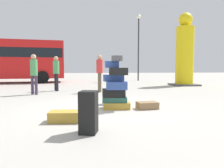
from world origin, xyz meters
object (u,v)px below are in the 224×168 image
object	(u,v)px
yellow_dummy_statue	(185,53)
lamp_post	(139,37)
suitcase_tan_behind_tower	(66,116)
suitcase_black_foreground_near	(89,112)
person_bearded_onlooker	(56,70)
person_tourist_with_camera	(100,70)
suitcase_charcoal_foreground_far	(114,94)
parked_bus	(3,58)
suitcase_tower	(115,88)
suitcase_charcoal_upright_blue	(115,93)
suitcase_brown_right_side	(147,105)
person_passerby_in_red	(34,71)

from	to	relation	value
yellow_dummy_statue	lamp_post	size ratio (longest dim) A/B	0.80
suitcase_tan_behind_tower	suitcase_black_foreground_near	distance (m)	1.00
person_bearded_onlooker	lamp_post	size ratio (longest dim) A/B	0.30
person_bearded_onlooker	person_tourist_with_camera	size ratio (longest dim) A/B	0.98
suitcase_charcoal_foreground_far	parked_bus	distance (m)	12.42
parked_bus	lamp_post	size ratio (longest dim) A/B	1.57
suitcase_tower	parked_bus	size ratio (longest dim) A/B	0.16
suitcase_black_foreground_near	person_tourist_with_camera	world-z (taller)	person_tourist_with_camera
lamp_post	suitcase_tower	bearing A→B (deg)	-106.99
suitcase_charcoal_foreground_far	person_bearded_onlooker	bearing A→B (deg)	122.43
person_tourist_with_camera	yellow_dummy_statue	xyz separation A→B (m)	(5.67, 3.12, 1.02)
suitcase_charcoal_upright_blue	parked_bus	bearing A→B (deg)	156.07
suitcase_tower	suitcase_tan_behind_tower	world-z (taller)	suitcase_tower
suitcase_tan_behind_tower	person_bearded_onlooker	size ratio (longest dim) A/B	0.42
suitcase_tower	suitcase_charcoal_upright_blue	size ratio (longest dim) A/B	2.47
suitcase_tower	person_tourist_with_camera	xyz separation A→B (m)	(-0.17, 4.02, 0.47)
parked_bus	lamp_post	xyz separation A→B (m)	(10.74, 1.49, 1.95)
suitcase_tower	person_bearded_onlooker	bearing A→B (deg)	114.99
suitcase_brown_right_side	parked_bus	bearing A→B (deg)	118.40
suitcase_black_foreground_near	parked_bus	bearing A→B (deg)	129.44
suitcase_charcoal_foreground_far	suitcase_black_foreground_near	bearing A→B (deg)	-103.37
person_bearded_onlooker	person_passerby_in_red	size ratio (longest dim) A/B	1.00
suitcase_tower	person_bearded_onlooker	distance (m)	5.35
suitcase_tan_behind_tower	suitcase_charcoal_foreground_far	size ratio (longest dim) A/B	1.14
suitcase_charcoal_upright_blue	suitcase_black_foreground_near	distance (m)	4.94
person_tourist_with_camera	parked_bus	distance (m)	9.73
suitcase_charcoal_foreground_far	suitcase_charcoal_upright_blue	size ratio (longest dim) A/B	1.05
person_bearded_onlooker	yellow_dummy_statue	size ratio (longest dim) A/B	0.37
suitcase_tan_behind_tower	suitcase_charcoal_foreground_far	distance (m)	2.49
suitcase_charcoal_foreground_far	suitcase_black_foreground_near	world-z (taller)	suitcase_black_foreground_near
suitcase_tan_behind_tower	suitcase_charcoal_foreground_far	bearing A→B (deg)	63.28
suitcase_tower	suitcase_brown_right_side	world-z (taller)	suitcase_tower
person_bearded_onlooker	suitcase_charcoal_foreground_far	bearing A→B (deg)	1.94
person_tourist_with_camera	suitcase_tower	bearing A→B (deg)	18.49
suitcase_tan_behind_tower	suitcase_black_foreground_near	bearing A→B (deg)	-56.94
suitcase_charcoal_upright_blue	suitcase_tan_behind_tower	bearing A→B (deg)	-87.06
suitcase_black_foreground_near	yellow_dummy_statue	bearing A→B (deg)	70.20
suitcase_tan_behind_tower	suitcase_black_foreground_near	xyz separation A→B (m)	(0.46, -0.85, 0.26)
suitcase_tan_behind_tower	suitcase_charcoal_foreground_far	world-z (taller)	suitcase_charcoal_foreground_far
suitcase_charcoal_foreground_far	suitcase_charcoal_upright_blue	xyz separation A→B (m)	(0.30, 1.84, -0.21)
suitcase_tower	suitcase_black_foreground_near	distance (m)	2.27
suitcase_tan_behind_tower	suitcase_black_foreground_near	size ratio (longest dim) A/B	0.97
suitcase_charcoal_upright_blue	parked_bus	xyz separation A→B (m)	(-7.29, 8.31, 1.73)
suitcase_tan_behind_tower	suitcase_black_foreground_near	world-z (taller)	suitcase_black_foreground_near
person_tourist_with_camera	lamp_post	bearing A→B (deg)	170.82
parked_bus	suitcase_tower	bearing A→B (deg)	-64.87
suitcase_tower	suitcase_brown_right_side	xyz separation A→B (m)	(0.88, -0.15, -0.48)
suitcase_black_foreground_near	person_passerby_in_red	xyz separation A→B (m)	(-2.22, 5.62, 0.65)
suitcase_charcoal_foreground_far	person_tourist_with_camera	distance (m)	3.28
suitcase_charcoal_foreground_far	lamp_post	world-z (taller)	lamp_post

